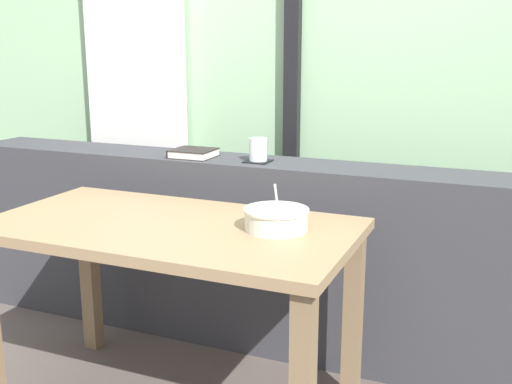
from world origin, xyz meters
name	(u,v)px	position (x,y,z in m)	size (l,w,h in m)	color
outdoor_backdrop	(305,14)	(0.00, 1.09, 1.40)	(4.80, 0.08, 2.80)	#9EC699
curtain_left_panel	(134,47)	(-0.88, 0.99, 1.25)	(0.56, 0.06, 2.50)	white
window_divider_post	(293,36)	(-0.03, 1.02, 1.30)	(0.07, 0.05, 2.60)	black
dark_console_ledge	(260,254)	(0.00, 0.55, 0.40)	(2.80, 0.28, 0.80)	#38383D
breakfast_table	(171,253)	(-0.08, -0.05, 0.58)	(1.22, 0.65, 0.69)	#826849
coaster_square	(259,161)	(0.00, 0.52, 0.80)	(0.10, 0.10, 0.01)	black
juice_glass	(259,151)	(0.00, 0.52, 0.85)	(0.07, 0.07, 0.09)	white
closed_book	(193,153)	(-0.29, 0.52, 0.82)	(0.18, 0.16, 0.03)	black
soup_bowl	(276,219)	(0.27, 0.02, 0.72)	(0.21, 0.21, 0.15)	silver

